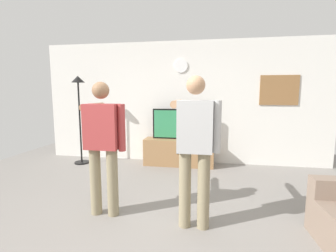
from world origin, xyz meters
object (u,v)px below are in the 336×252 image
(wall_clock, at_px, (181,66))
(person_standing_nearer_lamp, at_px, (103,141))
(person_standing_nearer_couch, at_px, (195,144))
(television, at_px, (179,124))
(framed_picture, at_px, (279,90))
(floor_lamp, at_px, (79,102))
(tv_stand, at_px, (179,152))

(wall_clock, height_order, person_standing_nearer_lamp, wall_clock)
(person_standing_nearer_couch, bearing_deg, television, 101.39)
(framed_picture, distance_m, person_standing_nearer_couch, 3.20)
(framed_picture, height_order, person_standing_nearer_lamp, framed_picture)
(floor_lamp, relative_size, person_standing_nearer_couch, 1.10)
(tv_stand, relative_size, person_standing_nearer_couch, 0.85)
(television, xyz_separation_m, framed_picture, (2.06, 0.25, 0.73))
(wall_clock, distance_m, floor_lamp, 2.36)
(wall_clock, bearing_deg, television, -90.00)
(television, relative_size, wall_clock, 3.98)
(tv_stand, bearing_deg, floor_lamp, -173.89)
(television, relative_size, person_standing_nearer_lamp, 0.68)
(person_standing_nearer_lamp, distance_m, person_standing_nearer_couch, 1.16)
(wall_clock, distance_m, person_standing_nearer_couch, 3.00)
(framed_picture, relative_size, person_standing_nearer_couch, 0.44)
(television, height_order, framed_picture, framed_picture)
(television, bearing_deg, person_standing_nearer_lamp, -105.61)
(floor_lamp, height_order, person_standing_nearer_lamp, floor_lamp)
(floor_lamp, bearing_deg, wall_clock, 13.53)
(television, relative_size, person_standing_nearer_couch, 0.66)
(television, height_order, person_standing_nearer_lamp, person_standing_nearer_lamp)
(tv_stand, height_order, floor_lamp, floor_lamp)
(television, distance_m, floor_lamp, 2.24)
(television, bearing_deg, floor_lamp, -172.68)
(framed_picture, bearing_deg, floor_lamp, -172.89)
(television, distance_m, wall_clock, 1.28)
(wall_clock, bearing_deg, person_standing_nearer_couch, -79.61)
(tv_stand, height_order, person_standing_nearer_lamp, person_standing_nearer_lamp)
(tv_stand, relative_size, wall_clock, 5.15)
(wall_clock, relative_size, floor_lamp, 0.15)
(tv_stand, height_order, television, television)
(wall_clock, height_order, framed_picture, wall_clock)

